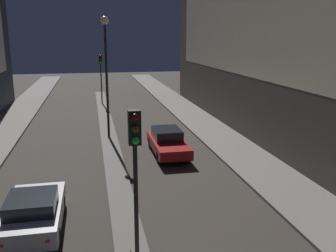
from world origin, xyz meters
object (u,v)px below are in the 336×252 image
at_px(street_lamp, 106,56).
at_px(car_right_lane, 168,142).
at_px(traffic_light_near, 135,160).
at_px(car_left_lane, 34,212).
at_px(traffic_light_mid, 101,68).

relative_size(street_lamp, car_right_lane, 1.67).
relative_size(traffic_light_near, car_left_lane, 1.16).
distance_m(traffic_light_mid, street_lamp, 13.33).
bearing_deg(car_right_lane, traffic_light_near, -105.65).
height_order(traffic_light_mid, car_left_lane, traffic_light_mid).
xyz_separation_m(traffic_light_mid, car_left_lane, (-3.24, -25.00, -2.96)).
bearing_deg(car_right_lane, traffic_light_mid, 100.69).
height_order(street_lamp, car_left_lane, street_lamp).
xyz_separation_m(street_lamp, car_left_lane, (-3.24, -11.80, -4.79)).
bearing_deg(traffic_light_near, street_lamp, 90.00).
distance_m(traffic_light_near, car_right_lane, 12.37).
bearing_deg(car_left_lane, car_right_lane, 50.35).
bearing_deg(car_right_lane, street_lamp, 129.21).
bearing_deg(traffic_light_mid, traffic_light_near, -90.00).
bearing_deg(car_right_lane, car_left_lane, -129.65).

